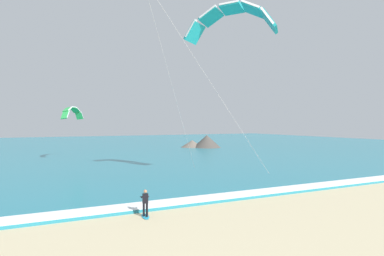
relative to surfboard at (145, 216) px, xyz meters
The scene contains 7 objects.
sea 61.01m from the surfboard, 91.87° to the left, with size 200.00×120.00×0.20m, color teal.
surf_foam 2.81m from the surfboard, 135.12° to the left, with size 200.00×1.90×0.04m, color white.
surfboard is the anchor object (origin of this frame).
kitesurfer 0.91m from the surfboard, 80.31° to the left, with size 0.58×0.57×1.69m.
kite_primary 20.74m from the surfboard, 34.32° to the left, with size 14.14×11.18×16.12m.
kite_distant 33.68m from the surfboard, 91.43° to the left, with size 3.70×5.01×1.95m.
headland_right 54.73m from the surfboard, 58.55° to the left, with size 8.91×8.32×2.99m.
Camera 1 is at (-4.32, -7.72, 5.84)m, focal length 30.89 mm.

